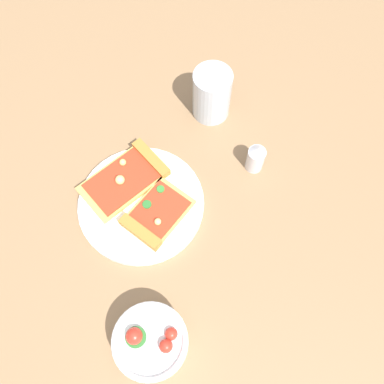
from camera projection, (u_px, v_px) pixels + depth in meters
The scene contains 7 objects.
ground_plane at pixel (138, 206), 0.76m from camera, with size 2.40×2.40×0.00m, color #93704C.
plate at pixel (141, 202), 0.76m from camera, with size 0.23×0.23×0.01m, color white.
pizza_slice_near at pixel (128, 176), 0.77m from camera, with size 0.18×0.14×0.02m.
pizza_slice_far at pixel (154, 217), 0.73m from camera, with size 0.14×0.13×0.02m.
salad_bowl at pixel (151, 342), 0.64m from camera, with size 0.12×0.12×0.07m.
soda_glass at pixel (212, 95), 0.80m from camera, with size 0.08×0.08×0.11m.
pepper_shaker at pixel (256, 159), 0.77m from camera, with size 0.03×0.03×0.07m.
Camera 1 is at (0.01, 0.31, 0.71)m, focal length 38.49 mm.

